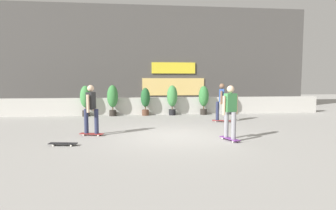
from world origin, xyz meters
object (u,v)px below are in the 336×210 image
at_px(skateboard_near_camera, 63,144).
at_px(skater_foreground, 222,101).
at_px(potted_plant_4, 204,98).
at_px(skater_mid_plaza, 230,110).
at_px(potted_plant_3, 172,98).
at_px(potted_plant_0, 86,98).
at_px(skater_far_left, 91,108).
at_px(potted_plant_2, 145,100).
at_px(potted_plant_1, 113,98).
at_px(potted_plant_5, 230,103).

bearing_deg(skateboard_near_camera, skater_foreground, 33.79).
distance_m(potted_plant_4, skater_mid_plaza, 6.55).
distance_m(potted_plant_3, skater_mid_plaza, 6.57).
bearing_deg(skater_mid_plaza, potted_plant_4, 83.31).
bearing_deg(potted_plant_0, skater_far_left, -78.91).
distance_m(potted_plant_2, potted_plant_4, 3.10).
relative_size(potted_plant_4, skater_foreground, 0.90).
bearing_deg(skater_far_left, skateboard_near_camera, -112.72).
bearing_deg(potted_plant_0, potted_plant_4, 0.00).
height_order(potted_plant_0, skater_foreground, skater_foreground).
relative_size(potted_plant_3, skateboard_near_camera, 1.90).
relative_size(potted_plant_0, potted_plant_3, 1.00).
bearing_deg(potted_plant_3, potted_plant_4, 0.00).
distance_m(potted_plant_1, skater_foreground, 5.62).
bearing_deg(potted_plant_5, potted_plant_4, 180.00).
relative_size(potted_plant_0, skater_mid_plaza, 0.92).
xyz_separation_m(potted_plant_0, skateboard_near_camera, (0.42, -6.63, -0.85)).
bearing_deg(potted_plant_2, potted_plant_0, 180.00).
bearing_deg(skater_mid_plaza, skateboard_near_camera, -178.57).
bearing_deg(potted_plant_3, potted_plant_1, 180.00).
bearing_deg(potted_plant_1, potted_plant_4, -0.00).
height_order(potted_plant_0, skater_mid_plaza, skater_mid_plaza).
bearing_deg(skateboard_near_camera, potted_plant_3, 58.82).
relative_size(potted_plant_4, skater_mid_plaza, 0.90).
height_order(potted_plant_2, skateboard_near_camera, potted_plant_2).
height_order(potted_plant_0, skateboard_near_camera, potted_plant_0).
distance_m(potted_plant_2, skater_far_left, 5.58).
xyz_separation_m(skater_foreground, skateboard_near_camera, (-5.85, -3.91, -0.88)).
relative_size(potted_plant_0, potted_plant_5, 1.32).
relative_size(potted_plant_0, potted_plant_4, 1.02).
height_order(potted_plant_1, potted_plant_4, potted_plant_1).
distance_m(potted_plant_5, skater_mid_plaza, 6.88).
bearing_deg(skater_mid_plaza, potted_plant_2, 109.76).
bearing_deg(potted_plant_0, potted_plant_5, 0.00).
bearing_deg(potted_plant_4, potted_plant_2, 180.00).
relative_size(potted_plant_3, skater_foreground, 0.92).
bearing_deg(potted_plant_2, potted_plant_1, 180.00).
height_order(potted_plant_2, potted_plant_3, potted_plant_3).
height_order(potted_plant_4, potted_plant_5, potted_plant_4).
bearing_deg(skateboard_near_camera, potted_plant_0, 93.66).
bearing_deg(potted_plant_1, skater_mid_plaza, -58.32).
height_order(potted_plant_5, skater_mid_plaza, skater_mid_plaza).
height_order(potted_plant_0, potted_plant_1, potted_plant_1).
height_order(potted_plant_3, skater_mid_plaza, skater_mid_plaza).
distance_m(potted_plant_0, potted_plant_3, 4.43).
xyz_separation_m(potted_plant_1, potted_plant_2, (1.68, -0.00, -0.10)).
height_order(potted_plant_2, potted_plant_4, potted_plant_4).
bearing_deg(skater_foreground, potted_plant_5, 64.21).
xyz_separation_m(potted_plant_3, skater_far_left, (-3.41, -5.20, 0.02)).
bearing_deg(potted_plant_5, skater_far_left, -141.59).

